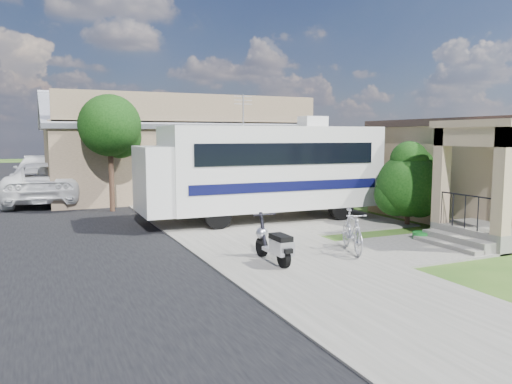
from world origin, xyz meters
name	(u,v)px	position (x,y,z in m)	size (l,w,h in m)	color
ground	(312,250)	(0.00, 0.00, 0.00)	(120.00, 120.00, 0.00)	#1D4211
street_slab	(9,214)	(-7.50, 10.00, 0.01)	(9.00, 80.00, 0.02)	black
sidewalk_slab	(175,204)	(-1.00, 10.00, 0.03)	(4.00, 80.00, 0.06)	#5C5B53
driveway_slab	(284,219)	(1.50, 4.50, 0.03)	(7.00, 6.00, 0.05)	#5C5B53
walk_slab	(428,247)	(3.00, -1.00, 0.03)	(4.00, 3.00, 0.05)	#5C5B53
house	(508,170)	(8.88, 1.43, 1.78)	(9.47, 7.80, 3.54)	#8F785A
warehouse	(173,155)	(0.00, 13.97, 1.99)	(12.50, 8.40, 5.04)	brown
street_tree_a	(112,129)	(-3.70, 9.05, 3.25)	(2.44, 2.40, 4.58)	#321E16
street_tree_b	(87,128)	(-3.70, 19.05, 3.39)	(2.44, 2.40, 4.73)	#321E16
street_tree_c	(74,134)	(-3.70, 28.05, 3.10)	(2.44, 2.40, 4.42)	#321E16
motorhome	(263,168)	(0.78, 4.71, 1.85)	(8.47, 2.89, 4.32)	silver
shrub	(408,183)	(4.77, 1.89, 1.44)	(2.29, 2.18, 2.81)	#321E16
scooter	(275,245)	(-1.59, -0.98, 0.49)	(0.58, 1.65, 1.09)	black
bicycle	(352,233)	(0.69, -0.79, 0.53)	(0.50, 1.78, 1.07)	#B4B3BB
pickup_truck	(46,183)	(-6.11, 12.94, 0.90)	(2.99, 6.49, 1.80)	white
van	(40,172)	(-6.26, 19.87, 0.91)	(2.55, 6.28, 1.82)	white
garden_hose	(421,237)	(3.47, -0.19, 0.10)	(0.46, 0.46, 0.21)	#156A22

